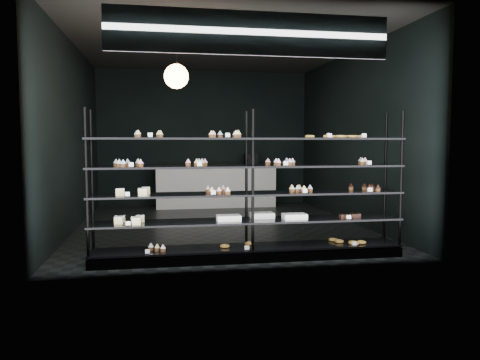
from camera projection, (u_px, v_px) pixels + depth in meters
The scene contains 5 objects.
room at pixel (220, 137), 8.32m from camera, with size 5.01×6.01×3.20m.
display_shelf at pixel (248, 211), 6.00m from camera, with size 4.00×0.50×1.91m.
signage at pixel (251, 33), 5.35m from camera, with size 3.30×0.05×0.50m.
pendant_lamp at pixel (176, 76), 6.71m from camera, with size 0.35×0.35×0.90m.
service_counter at pixel (216, 185), 10.90m from camera, with size 2.85×0.65×1.23m.
Camera 1 is at (-1.04, -8.29, 1.51)m, focal length 35.00 mm.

